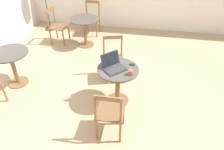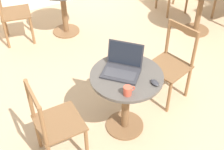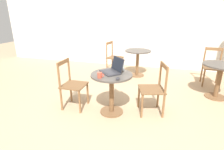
{
  "view_description": "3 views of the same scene",
  "coord_description": "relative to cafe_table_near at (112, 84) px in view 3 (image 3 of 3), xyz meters",
  "views": [
    {
      "loc": [
        -2.85,
        -0.18,
        2.77
      ],
      "look_at": [
        -0.03,
        0.31,
        0.63
      ],
      "focal_mm": 35.0,
      "sensor_mm": 36.0,
      "label": 1
    },
    {
      "loc": [
        -1.14,
        -1.64,
        2.57
      ],
      "look_at": [
        -0.06,
        0.32,
        0.68
      ],
      "focal_mm": 50.0,
      "sensor_mm": 36.0,
      "label": 2
    },
    {
      "loc": [
        0.75,
        -2.38,
        1.65
      ],
      "look_at": [
        0.01,
        0.34,
        0.65
      ],
      "focal_mm": 28.0,
      "sensor_mm": 36.0,
      "label": 3
    }
  ],
  "objects": [
    {
      "name": "chair_near_right",
      "position": [
        0.69,
        0.19,
        -0.09
      ],
      "size": [
        0.5,
        0.5,
        0.88
      ],
      "color": "brown",
      "rests_on": "ground_plane"
    },
    {
      "name": "wall_back",
      "position": [
        -0.04,
        3.01,
        0.82
      ],
      "size": [
        9.4,
        0.06,
        2.7
      ],
      "color": "white",
      "rests_on": "ground_plane"
    },
    {
      "name": "cafe_table_near",
      "position": [
        0.0,
        0.0,
        0.0
      ],
      "size": [
        0.69,
        0.69,
        0.71
      ],
      "color": "brown",
      "rests_on": "ground_plane"
    },
    {
      "name": "laptop",
      "position": [
        -0.01,
        0.07,
        0.24
      ],
      "size": [
        0.45,
        0.45,
        0.25
      ],
      "color": "#2D2D33",
      "rests_on": "cafe_table_near"
    },
    {
      "name": "cafe_table_far",
      "position": [
        0.17,
        2.05,
        0.0
      ],
      "size": [
        0.69,
        0.69,
        0.71
      ],
      "color": "brown",
      "rests_on": "ground_plane"
    },
    {
      "name": "mouse",
      "position": [
        0.16,
        -0.22,
        0.2
      ],
      "size": [
        0.06,
        0.1,
        0.03
      ],
      "color": "#2D2D33",
      "rests_on": "cafe_table_near"
    },
    {
      "name": "mug",
      "position": [
        -0.12,
        -0.22,
        0.23
      ],
      "size": [
        0.11,
        0.07,
        0.09
      ],
      "color": "#C64C38",
      "rests_on": "cafe_table_near"
    },
    {
      "name": "chair_near_left",
      "position": [
        -0.74,
        0.0,
        -0.09
      ],
      "size": [
        0.41,
        0.41,
        0.88
      ],
      "color": "brown",
      "rests_on": "ground_plane"
    },
    {
      "name": "ground_plane",
      "position": [
        -0.04,
        -0.22,
        -0.53
      ],
      "size": [
        16.0,
        16.0,
        0.0
      ],
      "primitive_type": "plane",
      "color": "tan"
    },
    {
      "name": "cafe_table_mid",
      "position": [
        1.93,
        1.12,
        0.0
      ],
      "size": [
        0.69,
        0.69,
        0.71
      ],
      "color": "brown",
      "rests_on": "ground_plane"
    },
    {
      "name": "chair_mid_back",
      "position": [
        1.97,
        1.86,
        -0.09
      ],
      "size": [
        0.43,
        0.43,
        0.88
      ],
      "color": "brown",
      "rests_on": "ground_plane"
    },
    {
      "name": "chair_far_left",
      "position": [
        -0.54,
        2.19,
        -0.09
      ],
      "size": [
        0.48,
        0.48,
        0.88
      ],
      "color": "brown",
      "rests_on": "ground_plane"
    },
    {
      "name": "drinking_glass",
      "position": [
        0.13,
        0.25,
        0.24
      ],
      "size": [
        0.07,
        0.07,
        0.11
      ],
      "color": "silver",
      "rests_on": "cafe_table_near"
    }
  ]
}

